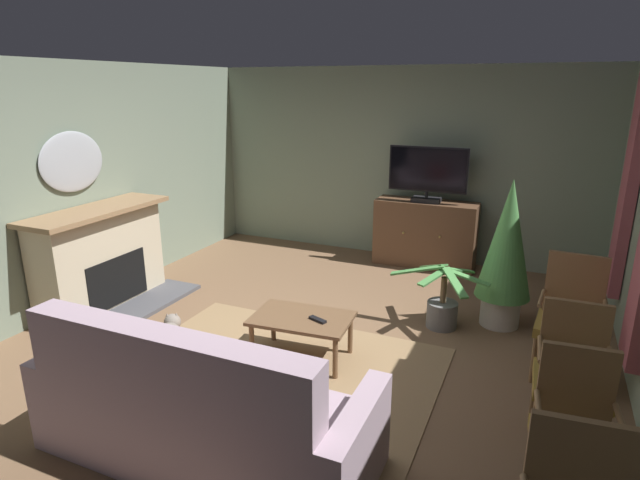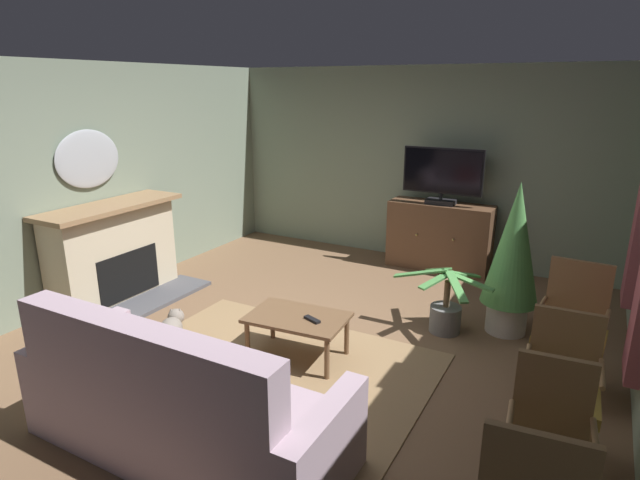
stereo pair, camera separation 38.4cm
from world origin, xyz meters
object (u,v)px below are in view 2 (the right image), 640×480
sofa_floral (178,409)px  cat (172,327)px  side_chair_far_end (572,325)px  television (442,175)px  side_chair_mid_row (548,450)px  potted_plant_tall_palm_by_window (513,253)px  tv_cabinet (439,238)px  coffee_table (297,321)px  fireplace (115,255)px  wall_mirror_oval (88,159)px  potted_plant_small_fern_corner (445,312)px  side_chair_nearest_door (560,382)px  tv_remote (312,319)px

sofa_floral → cat: (-1.23, 1.19, -0.22)m
sofa_floral → side_chair_far_end: bearing=44.4°
television → side_chair_mid_row: (1.70, -3.84, -0.75)m
sofa_floral → cat: 1.73m
potted_plant_tall_palm_by_window → cat: 3.33m
tv_cabinet → coffee_table: (-0.41, -2.92, -0.06)m
potted_plant_tall_palm_by_window → cat: bearing=-148.9°
fireplace → wall_mirror_oval: (-0.25, -0.00, 1.05)m
side_chair_mid_row → cat: bearing=168.0°
coffee_table → potted_plant_small_fern_corner: (1.00, 1.14, -0.15)m
sofa_floral → coffee_table: bearing=88.9°
side_chair_mid_row → side_chair_nearest_door: size_ratio=1.02×
coffee_table → potted_plant_tall_palm_by_window: size_ratio=0.60×
potted_plant_tall_palm_by_window → side_chair_far_end: bearing=-52.8°
potted_plant_small_fern_corner → fireplace: bearing=-164.7°
wall_mirror_oval → coffee_table: bearing=-3.9°
tv_cabinet → cat: 3.60m
sofa_floral → television: bearing=84.2°
fireplace → television: 4.01m
television → side_chair_far_end: size_ratio=0.98×
wall_mirror_oval → potted_plant_tall_palm_by_window: wall_mirror_oval is taller
coffee_table → sofa_floral: size_ratio=0.41×
side_chair_mid_row → side_chair_far_end: (0.01, 1.63, 0.02)m
television → coffee_table: size_ratio=1.12×
side_chair_nearest_door → side_chair_far_end: (0.01, 0.90, 0.02)m
wall_mirror_oval → tv_cabinet: (3.14, 2.73, -1.15)m
side_chair_far_end → cat: bearing=-164.9°
tv_remote → potted_plant_small_fern_corner: bearing=74.2°
wall_mirror_oval → television: wall_mirror_oval is taller
television → cat: 3.72m
coffee_table → potted_plant_small_fern_corner: potted_plant_small_fern_corner is taller
sofa_floral → potted_plant_small_fern_corner: (1.03, 2.58, -0.14)m
potted_plant_small_fern_corner → tv_remote: bearing=-126.1°
tv_remote → sofa_floral: 1.44m
wall_mirror_oval → side_chair_nearest_door: bearing=-5.1°
potted_plant_tall_palm_by_window → potted_plant_small_fern_corner: (-0.53, -0.29, -0.61)m
side_chair_nearest_door → wall_mirror_oval: bearing=174.9°
sofa_floral → cat: bearing=135.9°
fireplace → side_chair_mid_row: 4.73m
tv_remote → side_chair_far_end: bearing=39.4°
fireplace → coffee_table: fireplace is taller
wall_mirror_oval → television: bearing=40.4°
tv_remote → cat: size_ratio=0.27×
coffee_table → sofa_floral: (-0.03, -1.44, -0.02)m
television → potted_plant_small_fern_corner: 2.11m
side_chair_mid_row → television: bearing=113.8°
coffee_table → sofa_floral: sofa_floral is taller
television → coffee_table: (-0.41, -2.87, -0.90)m
sofa_floral → potted_plant_small_fern_corner: bearing=68.2°
wall_mirror_oval → potted_plant_small_fern_corner: size_ratio=0.82×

